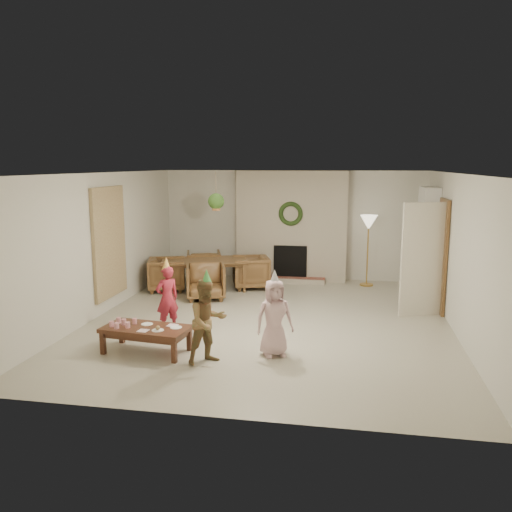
% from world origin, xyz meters
% --- Properties ---
extents(floor, '(7.00, 7.00, 0.00)m').
position_xyz_m(floor, '(0.00, 0.00, 0.00)').
color(floor, '#B7B29E').
rests_on(floor, ground).
extents(ceiling, '(7.00, 7.00, 0.00)m').
position_xyz_m(ceiling, '(0.00, 0.00, 2.50)').
color(ceiling, white).
rests_on(ceiling, wall_back).
extents(wall_back, '(7.00, 0.00, 7.00)m').
position_xyz_m(wall_back, '(0.00, 3.50, 1.25)').
color(wall_back, silver).
rests_on(wall_back, floor).
extents(wall_front, '(7.00, 0.00, 7.00)m').
position_xyz_m(wall_front, '(0.00, -3.50, 1.25)').
color(wall_front, silver).
rests_on(wall_front, floor).
extents(wall_left, '(0.00, 7.00, 7.00)m').
position_xyz_m(wall_left, '(-3.00, 0.00, 1.25)').
color(wall_left, silver).
rests_on(wall_left, floor).
extents(wall_right, '(0.00, 7.00, 7.00)m').
position_xyz_m(wall_right, '(3.00, 0.00, 1.25)').
color(wall_right, silver).
rests_on(wall_right, floor).
extents(fireplace_mass, '(2.50, 0.40, 2.50)m').
position_xyz_m(fireplace_mass, '(0.00, 3.30, 1.25)').
color(fireplace_mass, '#4C1C14').
rests_on(fireplace_mass, floor).
extents(fireplace_hearth, '(1.60, 0.30, 0.12)m').
position_xyz_m(fireplace_hearth, '(0.00, 2.95, 0.06)').
color(fireplace_hearth, maroon).
rests_on(fireplace_hearth, floor).
extents(fireplace_firebox, '(0.75, 0.12, 0.75)m').
position_xyz_m(fireplace_firebox, '(0.00, 3.12, 0.45)').
color(fireplace_firebox, black).
rests_on(fireplace_firebox, floor).
extents(fireplace_wreath, '(0.54, 0.10, 0.54)m').
position_xyz_m(fireplace_wreath, '(0.00, 3.07, 1.55)').
color(fireplace_wreath, '#1E3714').
rests_on(fireplace_wreath, fireplace_mass).
extents(floor_lamp_base, '(0.29, 0.29, 0.03)m').
position_xyz_m(floor_lamp_base, '(1.71, 3.00, 0.02)').
color(floor_lamp_base, gold).
rests_on(floor_lamp_base, floor).
extents(floor_lamp_post, '(0.03, 0.03, 1.40)m').
position_xyz_m(floor_lamp_post, '(1.71, 3.00, 0.73)').
color(floor_lamp_post, gold).
rests_on(floor_lamp_post, floor).
extents(floor_lamp_shade, '(0.37, 0.37, 0.31)m').
position_xyz_m(floor_lamp_shade, '(1.71, 3.00, 1.40)').
color(floor_lamp_shade, beige).
rests_on(floor_lamp_shade, floor_lamp_post).
extents(bookshelf_carcass, '(0.30, 1.00, 2.20)m').
position_xyz_m(bookshelf_carcass, '(2.84, 2.30, 1.10)').
color(bookshelf_carcass, white).
rests_on(bookshelf_carcass, floor).
extents(bookshelf_shelf_a, '(0.30, 0.92, 0.03)m').
position_xyz_m(bookshelf_shelf_a, '(2.82, 2.30, 0.45)').
color(bookshelf_shelf_a, white).
rests_on(bookshelf_shelf_a, bookshelf_carcass).
extents(bookshelf_shelf_b, '(0.30, 0.92, 0.03)m').
position_xyz_m(bookshelf_shelf_b, '(2.82, 2.30, 0.85)').
color(bookshelf_shelf_b, white).
rests_on(bookshelf_shelf_b, bookshelf_carcass).
extents(bookshelf_shelf_c, '(0.30, 0.92, 0.03)m').
position_xyz_m(bookshelf_shelf_c, '(2.82, 2.30, 1.25)').
color(bookshelf_shelf_c, white).
rests_on(bookshelf_shelf_c, bookshelf_carcass).
extents(bookshelf_shelf_d, '(0.30, 0.92, 0.03)m').
position_xyz_m(bookshelf_shelf_d, '(2.82, 2.30, 1.65)').
color(bookshelf_shelf_d, white).
rests_on(bookshelf_shelf_d, bookshelf_carcass).
extents(books_row_lower, '(0.20, 0.40, 0.24)m').
position_xyz_m(books_row_lower, '(2.80, 2.15, 0.59)').
color(books_row_lower, maroon).
rests_on(books_row_lower, bookshelf_shelf_a).
extents(books_row_mid, '(0.20, 0.44, 0.24)m').
position_xyz_m(books_row_mid, '(2.80, 2.35, 0.99)').
color(books_row_mid, '#2A4F9B').
rests_on(books_row_mid, bookshelf_shelf_b).
extents(books_row_upper, '(0.20, 0.36, 0.22)m').
position_xyz_m(books_row_upper, '(2.80, 2.20, 1.38)').
color(books_row_upper, '#A89024').
rests_on(books_row_upper, bookshelf_shelf_c).
extents(door_frame, '(0.05, 0.86, 2.04)m').
position_xyz_m(door_frame, '(2.96, 1.20, 1.02)').
color(door_frame, brown).
rests_on(door_frame, floor).
extents(door_leaf, '(0.77, 0.32, 2.00)m').
position_xyz_m(door_leaf, '(2.58, 0.82, 1.00)').
color(door_leaf, beige).
rests_on(door_leaf, floor).
extents(curtain_panel, '(0.06, 1.20, 2.00)m').
position_xyz_m(curtain_panel, '(-2.96, 0.20, 1.25)').
color(curtain_panel, '#BFB287').
rests_on(curtain_panel, wall_left).
extents(dining_table, '(2.02, 1.49, 0.63)m').
position_xyz_m(dining_table, '(-1.70, 2.01, 0.32)').
color(dining_table, brown).
rests_on(dining_table, floor).
extents(dining_chair_near, '(0.94, 0.95, 0.70)m').
position_xyz_m(dining_chair_near, '(-1.47, 1.25, 0.35)').
color(dining_chair_near, brown).
rests_on(dining_chair_near, floor).
extents(dining_chair_far, '(0.94, 0.95, 0.70)m').
position_xyz_m(dining_chair_far, '(-1.94, 2.76, 0.35)').
color(dining_chair_far, brown).
rests_on(dining_chair_far, floor).
extents(dining_chair_left, '(0.95, 0.94, 0.70)m').
position_xyz_m(dining_chair_left, '(-2.46, 1.77, 0.35)').
color(dining_chair_left, brown).
rests_on(dining_chair_left, floor).
extents(dining_chair_right, '(0.95, 0.94, 0.70)m').
position_xyz_m(dining_chair_right, '(-0.76, 2.30, 0.35)').
color(dining_chair_right, brown).
rests_on(dining_chair_right, floor).
extents(hanging_plant_cord, '(0.01, 0.01, 0.70)m').
position_xyz_m(hanging_plant_cord, '(-1.30, 1.50, 2.15)').
color(hanging_plant_cord, tan).
rests_on(hanging_plant_cord, ceiling).
extents(hanging_plant_pot, '(0.16, 0.16, 0.12)m').
position_xyz_m(hanging_plant_pot, '(-1.30, 1.50, 1.80)').
color(hanging_plant_pot, '#AC6537').
rests_on(hanging_plant_pot, hanging_plant_cord).
extents(hanging_plant_foliage, '(0.32, 0.32, 0.32)m').
position_xyz_m(hanging_plant_foliage, '(-1.30, 1.50, 1.92)').
color(hanging_plant_foliage, '#2C521B').
rests_on(hanging_plant_foliage, hanging_plant_pot).
extents(coffee_table_top, '(1.28, 0.75, 0.06)m').
position_xyz_m(coffee_table_top, '(-1.49, -1.79, 0.35)').
color(coffee_table_top, '#502B1A').
rests_on(coffee_table_top, floor).
extents(coffee_table_apron, '(1.18, 0.65, 0.07)m').
position_xyz_m(coffee_table_apron, '(-1.49, -1.79, 0.28)').
color(coffee_table_apron, '#502B1A').
rests_on(coffee_table_apron, floor).
extents(coffee_leg_fl, '(0.07, 0.07, 0.32)m').
position_xyz_m(coffee_leg_fl, '(-2.06, -1.97, 0.16)').
color(coffee_leg_fl, '#502B1A').
rests_on(coffee_leg_fl, floor).
extents(coffee_leg_fr, '(0.07, 0.07, 0.32)m').
position_xyz_m(coffee_leg_fr, '(-0.97, -2.10, 0.16)').
color(coffee_leg_fr, '#502B1A').
rests_on(coffee_leg_fr, floor).
extents(coffee_leg_bl, '(0.07, 0.07, 0.32)m').
position_xyz_m(coffee_leg_bl, '(-2.00, -1.48, 0.16)').
color(coffee_leg_bl, '#502B1A').
rests_on(coffee_leg_bl, floor).
extents(coffee_leg_br, '(0.07, 0.07, 0.32)m').
position_xyz_m(coffee_leg_br, '(-0.91, -1.61, 0.16)').
color(coffee_leg_br, '#502B1A').
rests_on(coffee_leg_br, floor).
extents(cup_a, '(0.07, 0.07, 0.08)m').
position_xyz_m(cup_a, '(-1.97, -1.87, 0.42)').
color(cup_a, white).
rests_on(cup_a, coffee_table_top).
extents(cup_b, '(0.07, 0.07, 0.08)m').
position_xyz_m(cup_b, '(-1.95, -1.69, 0.42)').
color(cup_b, white).
rests_on(cup_b, coffee_table_top).
extents(cup_c, '(0.07, 0.07, 0.08)m').
position_xyz_m(cup_c, '(-1.86, -1.93, 0.42)').
color(cup_c, white).
rests_on(cup_c, coffee_table_top).
extents(cup_d, '(0.07, 0.07, 0.08)m').
position_xyz_m(cup_d, '(-1.84, -1.75, 0.42)').
color(cup_d, white).
rests_on(cup_d, coffee_table_top).
extents(cup_e, '(0.07, 0.07, 0.08)m').
position_xyz_m(cup_e, '(-1.72, -1.87, 0.42)').
color(cup_e, white).
rests_on(cup_e, coffee_table_top).
extents(cup_f, '(0.07, 0.07, 0.08)m').
position_xyz_m(cup_f, '(-1.70, -1.69, 0.42)').
color(cup_f, white).
rests_on(cup_f, coffee_table_top).
extents(plate_a, '(0.19, 0.19, 0.01)m').
position_xyz_m(plate_a, '(-1.52, -1.67, 0.38)').
color(plate_a, white).
rests_on(plate_a, coffee_table_top).
extents(plate_b, '(0.19, 0.19, 0.01)m').
position_xyz_m(plate_b, '(-1.26, -1.91, 0.38)').
color(plate_b, white).
rests_on(plate_b, coffee_table_top).
extents(plate_c, '(0.19, 0.19, 0.01)m').
position_xyz_m(plate_c, '(-1.06, -1.75, 0.38)').
color(plate_c, white).
rests_on(plate_c, coffee_table_top).
extents(food_scoop, '(0.07, 0.07, 0.07)m').
position_xyz_m(food_scoop, '(-1.26, -1.91, 0.41)').
color(food_scoop, tan).
rests_on(food_scoop, plate_b).
extents(napkin_left, '(0.16, 0.16, 0.01)m').
position_xyz_m(napkin_left, '(-1.46, -1.96, 0.38)').
color(napkin_left, '#EFB0C1').
rests_on(napkin_left, coffee_table_top).
extents(napkin_right, '(0.16, 0.16, 0.01)m').
position_xyz_m(napkin_right, '(-1.14, -1.66, 0.38)').
color(napkin_right, '#EFB0C1').
rests_on(napkin_right, coffee_table_top).
extents(child_red, '(0.45, 0.45, 1.06)m').
position_xyz_m(child_red, '(-1.53, -0.79, 0.53)').
color(child_red, '#A02232').
rests_on(child_red, floor).
extents(party_hat_red, '(0.19, 0.19, 0.20)m').
position_xyz_m(party_hat_red, '(-1.53, -0.79, 1.10)').
color(party_hat_red, '#D8DE4A').
rests_on(party_hat_red, child_red).
extents(child_plaid, '(0.71, 0.70, 1.15)m').
position_xyz_m(child_plaid, '(-0.52, -2.01, 0.58)').
color(child_plaid, '#9A412A').
rests_on(child_plaid, floor).
extents(party_hat_plaid, '(0.18, 0.18, 0.19)m').
position_xyz_m(party_hat_plaid, '(-0.52, -2.01, 1.20)').
color(party_hat_plaid, green).
rests_on(party_hat_plaid, child_plaid).
extents(child_pink, '(0.63, 0.54, 1.09)m').
position_xyz_m(child_pink, '(0.32, -1.58, 0.54)').
color(child_pink, beige).
rests_on(child_pink, floor).
extents(party_hat_pink, '(0.17, 0.17, 0.20)m').
position_xyz_m(party_hat_pink, '(0.32, -1.58, 1.13)').
color(party_hat_pink, silver).
rests_on(party_hat_pink, child_pink).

